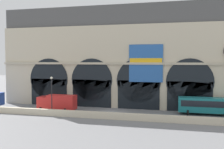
{
  "coord_description": "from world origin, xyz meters",
  "views": [
    {
      "loc": [
        12.41,
        -46.48,
        9.86
      ],
      "look_at": [
        -0.54,
        5.0,
        6.91
      ],
      "focal_mm": 41.62,
      "sensor_mm": 36.0,
      "label": 1
    }
  ],
  "objects": [
    {
      "name": "box_truck_midwest",
      "position": [
        -10.01,
        -0.76,
        1.7
      ],
      "size": [
        7.5,
        2.91,
        3.12
      ],
      "color": "red",
      "rests_on": "ground"
    },
    {
      "name": "quay_parapet_wall",
      "position": [
        0.0,
        -4.95,
        0.56
      ],
      "size": [
        90.0,
        0.7,
        1.13
      ],
      "primitive_type": "cube",
      "color": "beige",
      "rests_on": "ground"
    },
    {
      "name": "station_building",
      "position": [
        0.03,
        7.84,
        10.34
      ],
      "size": [
        51.24,
        6.08,
        21.25
      ],
      "color": "beige",
      "rests_on": "ground"
    },
    {
      "name": "street_lamp_quayside",
      "position": [
        -9.44,
        -4.15,
        4.41
      ],
      "size": [
        0.44,
        0.44,
        6.9
      ],
      "color": "black",
      "rests_on": "ground"
    },
    {
      "name": "ground_plane",
      "position": [
        0.0,
        0.0,
        0.0
      ],
      "size": [
        200.0,
        200.0,
        0.0
      ],
      "primitive_type": "plane",
      "color": "slate"
    },
    {
      "name": "bus_east",
      "position": [
        18.21,
        2.47,
        1.78
      ],
      "size": [
        11.0,
        3.25,
        3.1
      ],
      "color": "#19727A",
      "rests_on": "ground"
    }
  ]
}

